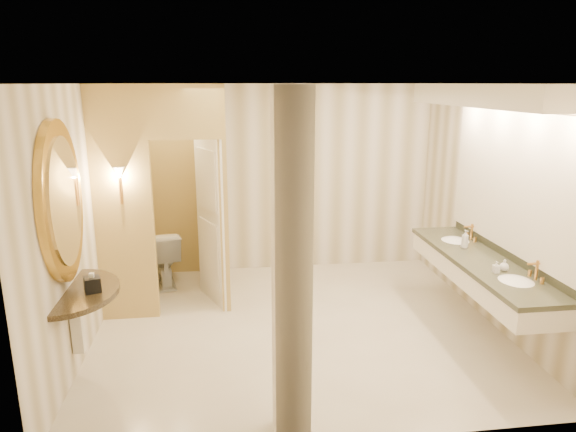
{
  "coord_description": "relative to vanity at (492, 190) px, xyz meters",
  "views": [
    {
      "loc": [
        -0.8,
        -5.32,
        2.71
      ],
      "look_at": [
        -0.09,
        0.2,
        1.26
      ],
      "focal_mm": 32.0,
      "sensor_mm": 36.0,
      "label": 1
    }
  ],
  "objects": [
    {
      "name": "floor",
      "position": [
        -1.98,
        0.4,
        -1.63
      ],
      "size": [
        4.5,
        4.5,
        0.0
      ],
      "primitive_type": "plane",
      "color": "silver",
      "rests_on": "ground"
    },
    {
      "name": "ceiling",
      "position": [
        -1.98,
        0.4,
        1.07
      ],
      "size": [
        4.5,
        4.5,
        0.0
      ],
      "primitive_type": "plane",
      "rotation": [
        3.14,
        0.0,
        0.0
      ],
      "color": "white",
      "rests_on": "wall_back"
    },
    {
      "name": "wall_back",
      "position": [
        -1.98,
        2.4,
        -0.28
      ],
      "size": [
        4.5,
        0.02,
        2.7
      ],
      "primitive_type": "cube",
      "color": "silver",
      "rests_on": "floor"
    },
    {
      "name": "wall_front",
      "position": [
        -1.98,
        -1.6,
        -0.28
      ],
      "size": [
        4.5,
        0.02,
        2.7
      ],
      "primitive_type": "cube",
      "color": "silver",
      "rests_on": "floor"
    },
    {
      "name": "wall_left",
      "position": [
        -4.23,
        0.4,
        -0.28
      ],
      "size": [
        0.02,
        4.0,
        2.7
      ],
      "primitive_type": "cube",
      "color": "silver",
      "rests_on": "floor"
    },
    {
      "name": "wall_right",
      "position": [
        0.27,
        0.4,
        -0.28
      ],
      "size": [
        0.02,
        4.0,
        2.7
      ],
      "primitive_type": "cube",
      "color": "silver",
      "rests_on": "floor"
    },
    {
      "name": "toilet_closet",
      "position": [
        -3.1,
        1.37,
        -0.24
      ],
      "size": [
        1.5,
        1.55,
        2.7
      ],
      "color": "tan",
      "rests_on": "floor"
    },
    {
      "name": "wall_sconce",
      "position": [
        -3.9,
        0.83,
        0.1
      ],
      "size": [
        0.14,
        0.14,
        0.42
      ],
      "color": "#C68A3F",
      "rests_on": "toilet_closet"
    },
    {
      "name": "vanity",
      "position": [
        0.0,
        0.0,
        0.0
      ],
      "size": [
        0.75,
        2.63,
        2.09
      ],
      "color": "white",
      "rests_on": "floor"
    },
    {
      "name": "console_shelf",
      "position": [
        -4.19,
        -0.34,
        -0.28
      ],
      "size": [
        1.11,
        1.11,
        2.0
      ],
      "color": "black",
      "rests_on": "floor"
    },
    {
      "name": "pillar",
      "position": [
        -2.3,
        -1.4,
        -0.28
      ],
      "size": [
        0.27,
        0.27,
        2.7
      ],
      "primitive_type": "cube",
      "color": "white",
      "rests_on": "floor"
    },
    {
      "name": "tissue_box",
      "position": [
        -3.98,
        -0.4,
        -0.69
      ],
      "size": [
        0.17,
        0.17,
        0.14
      ],
      "primitive_type": "cube",
      "rotation": [
        0.0,
        0.0,
        0.36
      ],
      "color": "black",
      "rests_on": "console_shelf"
    },
    {
      "name": "toilet",
      "position": [
        -3.63,
        1.91,
        -1.24
      ],
      "size": [
        0.58,
        0.84,
        0.78
      ],
      "primitive_type": "imported",
      "rotation": [
        0.0,
        0.0,
        3.35
      ],
      "color": "white",
      "rests_on": "floor"
    },
    {
      "name": "soap_bottle_a",
      "position": [
        -0.11,
        -0.43,
        -0.69
      ],
      "size": [
        0.06,
        0.06,
        0.12
      ],
      "primitive_type": "imported",
      "rotation": [
        0.0,
        0.0,
        0.04
      ],
      "color": "beige",
      "rests_on": "vanity"
    },
    {
      "name": "soap_bottle_b",
      "position": [
        -0.0,
        -0.39,
        -0.69
      ],
      "size": [
        0.1,
        0.1,
        0.12
      ],
      "primitive_type": "imported",
      "rotation": [
        0.0,
        0.0,
        0.07
      ],
      "color": "silver",
      "rests_on": "vanity"
    },
    {
      "name": "soap_bottle_c",
      "position": [
        -0.06,
        0.37,
        -0.65
      ],
      "size": [
        0.1,
        0.1,
        0.21
      ],
      "primitive_type": "imported",
      "rotation": [
        0.0,
        0.0,
        0.27
      ],
      "color": "#C6B28C",
      "rests_on": "vanity"
    }
  ]
}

